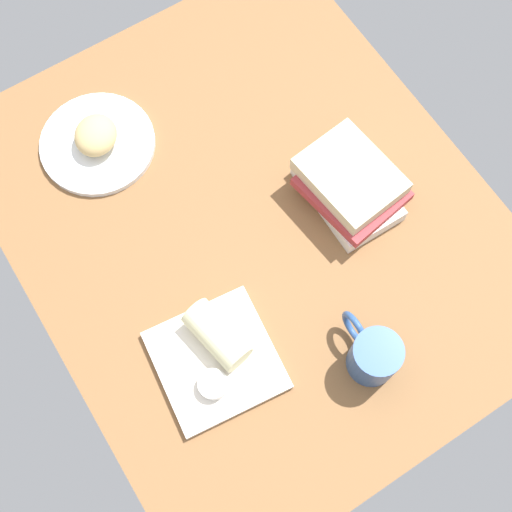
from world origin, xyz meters
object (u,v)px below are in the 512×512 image
object	(u,v)px
square_plate	(216,360)
breakfast_wrap	(217,335)
coffee_mug	(373,355)
round_plate	(98,144)
scone_pastry	(96,135)
sauce_cup	(213,384)
book_stack	(350,185)

from	to	relation	value
square_plate	breakfast_wrap	world-z (taller)	breakfast_wrap
breakfast_wrap	coffee_mug	bearing A→B (deg)	129.87
square_plate	coffee_mug	size ratio (longest dim) A/B	1.49
round_plate	scone_pastry	distance (cm)	3.44
coffee_mug	square_plate	bearing A→B (deg)	-122.48
scone_pastry	square_plate	bearing A→B (deg)	-3.59
scone_pastry	coffee_mug	xyz separation A→B (cm)	(67.29, 20.70, 1.04)
scone_pastry	breakfast_wrap	size ratio (longest dim) A/B	0.74
square_plate	coffee_mug	world-z (taller)	coffee_mug
square_plate	sauce_cup	world-z (taller)	sauce_cup
book_stack	coffee_mug	size ratio (longest dim) A/B	1.54
square_plate	breakfast_wrap	size ratio (longest dim) A/B	1.65
round_plate	coffee_mug	distance (cm)	70.80
round_plate	coffee_mug	size ratio (longest dim) A/B	1.67
scone_pastry	book_stack	bearing A→B (deg)	44.69
sauce_cup	book_stack	xyz separation A→B (cm)	(-18.62, 43.01, 1.79)
sauce_cup	breakfast_wrap	size ratio (longest dim) A/B	0.43
scone_pastry	breakfast_wrap	world-z (taller)	breakfast_wrap
square_plate	sauce_cup	xyz separation A→B (cm)	(3.84, -2.89, 2.00)
scone_pastry	square_plate	distance (cm)	52.24
scone_pastry	coffee_mug	distance (cm)	70.41
scone_pastry	square_plate	xyz separation A→B (cm)	(52.03, -3.27, -3.32)
round_plate	breakfast_wrap	size ratio (longest dim) A/B	1.85
scone_pastry	breakfast_wrap	xyz separation A→B (cm)	(48.95, -0.96, 0.55)
breakfast_wrap	book_stack	xyz separation A→B (cm)	(-11.70, 37.81, -0.08)
square_plate	sauce_cup	bearing A→B (deg)	-36.93
round_plate	breakfast_wrap	xyz separation A→B (cm)	(49.13, -0.65, 3.97)
round_plate	coffee_mug	world-z (taller)	coffee_mug
scone_pastry	coffee_mug	bearing A→B (deg)	17.10
round_plate	coffee_mug	bearing A→B (deg)	17.30
round_plate	book_stack	distance (cm)	52.88
breakfast_wrap	book_stack	size ratio (longest dim) A/B	0.59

